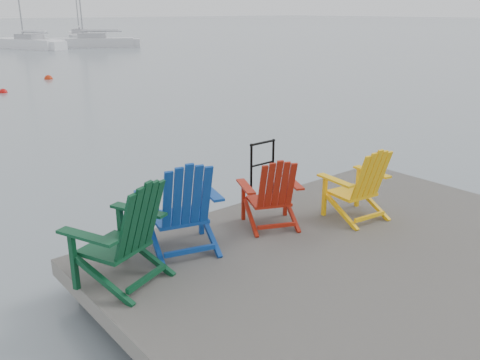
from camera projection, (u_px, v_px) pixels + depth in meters
ground at (383, 298)px, 6.04m from camera, size 400.00×400.00×0.00m
dock at (385, 272)px, 5.92m from camera, size 6.00×5.00×1.40m
handrail at (262, 164)px, 7.65m from camera, size 0.48×0.04×0.90m
chair_green at (124, 232)px, 5.23m from camera, size 1.11×1.07×1.15m
chair_blue at (182, 206)px, 5.94m from camera, size 1.08×1.02×1.15m
chair_red at (272, 192)px, 6.66m from camera, size 0.95×0.91×0.97m
chair_yellow at (360, 183)px, 6.91m from camera, size 0.88×0.82×1.02m
sailboat_near at (27, 44)px, 44.13m from camera, size 4.41×7.66×10.42m
sailboat_mid at (80, 37)px, 55.51m from camera, size 5.33×9.03×12.10m
sailboat_far at (89, 43)px, 45.41m from camera, size 7.97×5.76×11.08m
buoy_a at (3, 93)px, 20.84m from camera, size 0.34×0.34×0.34m
buoy_c at (49, 79)px, 24.86m from camera, size 0.41×0.41×0.41m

